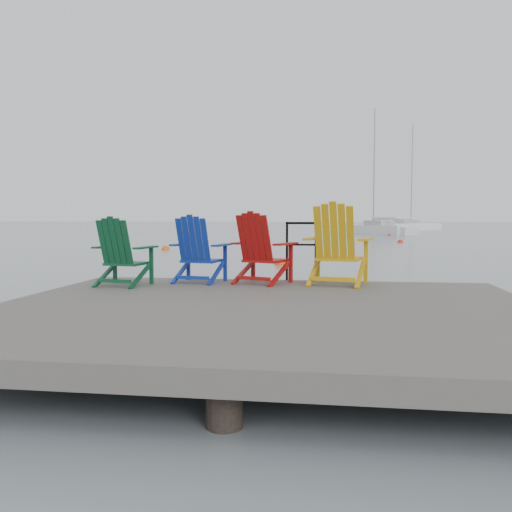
# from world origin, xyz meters

# --- Properties ---
(ground) EXTENTS (400.00, 400.00, 0.00)m
(ground) POSITION_xyz_m (0.00, 0.00, 0.00)
(ground) COLOR slate
(ground) RESTS_ON ground
(dock) EXTENTS (6.00, 5.00, 1.40)m
(dock) POSITION_xyz_m (0.00, 0.00, 0.35)
(dock) COLOR #2F2C2A
(dock) RESTS_ON ground
(handrail) EXTENTS (0.48, 0.04, 0.90)m
(handrail) POSITION_xyz_m (0.25, 2.45, 1.04)
(handrail) COLOR black
(handrail) RESTS_ON dock
(chair_green) EXTENTS (0.83, 0.77, 0.95)m
(chair_green) POSITION_xyz_m (-2.21, 1.43, 0.98)
(chair_green) COLOR #0B4023
(chair_green) RESTS_ON dock
(chair_blue) EXTENTS (0.86, 0.80, 0.97)m
(chair_blue) POSITION_xyz_m (-1.25, 1.97, 0.99)
(chair_blue) COLOR navy
(chair_blue) RESTS_ON dock
(chair_red) EXTENTS (0.98, 0.93, 1.02)m
(chair_red) POSITION_xyz_m (-0.31, 1.97, 1.01)
(chair_red) COLOR #930C0A
(chair_red) RESTS_ON dock
(chair_yellow) EXTENTS (1.02, 0.96, 1.14)m
(chair_yellow) POSITION_xyz_m (0.79, 1.95, 1.08)
(chair_yellow) COLOR #C6920B
(chair_yellow) RESTS_ON dock
(sailboat_near) EXTENTS (6.49, 8.25, 11.65)m
(sailboat_near) POSITION_xyz_m (4.54, 44.70, 0.36)
(sailboat_near) COLOR silver
(sailboat_near) RESTS_ON ground
(sailboat_mid) EXTENTS (8.35, 8.20, 12.71)m
(sailboat_mid) POSITION_xyz_m (9.35, 59.92, 0.35)
(sailboat_mid) COLOR white
(sailboat_mid) RESTS_ON ground
(buoy_a) EXTENTS (0.40, 0.40, 0.40)m
(buoy_a) POSITION_xyz_m (-0.91, 11.03, 0.00)
(buoy_a) COLOR red
(buoy_a) RESTS_ON ground
(buoy_b) EXTENTS (0.38, 0.38, 0.38)m
(buoy_b) POSITION_xyz_m (-6.94, 18.18, 0.00)
(buoy_b) COLOR #E6560D
(buoy_b) RESTS_ON ground
(buoy_c) EXTENTS (0.35, 0.35, 0.35)m
(buoy_c) POSITION_xyz_m (4.63, 27.15, 0.00)
(buoy_c) COLOR red
(buoy_c) RESTS_ON ground
(buoy_d) EXTENTS (0.32, 0.32, 0.32)m
(buoy_d) POSITION_xyz_m (5.25, 40.00, 0.00)
(buoy_d) COLOR #C1380B
(buoy_d) RESTS_ON ground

